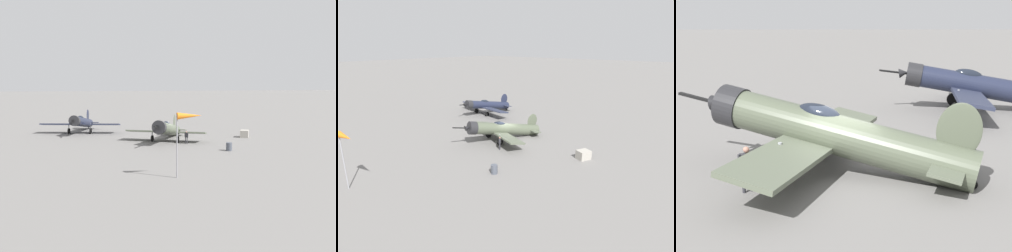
{
  "view_description": "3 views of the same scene",
  "coord_description": "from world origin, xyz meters",
  "views": [
    {
      "loc": [
        -46.82,
        6.85,
        7.8
      ],
      "look_at": [
        0.0,
        0.0,
        1.8
      ],
      "focal_mm": 39.66,
      "sensor_mm": 36.0,
      "label": 1
    },
    {
      "loc": [
        -25.39,
        -21.78,
        11.88
      ],
      "look_at": [
        0.0,
        0.0,
        1.8
      ],
      "focal_mm": 28.94,
      "sensor_mm": 36.0,
      "label": 2
    },
    {
      "loc": [
        -0.32,
        -16.25,
        5.64
      ],
      "look_at": [
        0.0,
        0.0,
        1.8
      ],
      "focal_mm": 49.58,
      "sensor_mm": 36.0,
      "label": 3
    }
  ],
  "objects": [
    {
      "name": "airplane_foreground",
      "position": [
        -0.47,
        0.18,
        1.46
      ],
      "size": [
        11.49,
        10.11,
        3.23
      ],
      "rotation": [
        0.0,
        0.0,
        2.77
      ],
      "color": "#4C5442",
      "rests_on": "ground_plane"
    },
    {
      "name": "equipment_crate",
      "position": [
        0.59,
        -10.51,
        0.48
      ],
      "size": [
        1.66,
        1.53,
        0.97
      ],
      "rotation": [
        0.0,
        0.0,
        2.72
      ],
      "color": "#9E998E",
      "rests_on": "ground_plane"
    },
    {
      "name": "windsock_mast",
      "position": [
        -18.39,
        1.06,
        4.76
      ],
      "size": [
        0.73,
        2.08,
        5.22
      ],
      "color": "gray",
      "rests_on": "ground_plane"
    },
    {
      "name": "fuel_drum",
      "position": [
        -8.22,
        -5.56,
        0.45
      ],
      "size": [
        0.68,
        0.68,
        0.89
      ],
      "color": "#474C56",
      "rests_on": "ground_plane"
    },
    {
      "name": "ground_plane",
      "position": [
        0.0,
        0.0,
        0.0
      ],
      "size": [
        400.0,
        400.0,
        0.0
      ],
      "primitive_type": "plane",
      "color": "slate"
    },
    {
      "name": "ground_crew_mechanic",
      "position": [
        -3.2,
        -1.79,
        0.94
      ],
      "size": [
        0.52,
        0.41,
        1.55
      ],
      "rotation": [
        0.0,
        0.0,
        2.15
      ],
      "color": "#2D2D33",
      "rests_on": "ground_plane"
    },
    {
      "name": "airplane_mid_apron",
      "position": [
        8.16,
        11.6,
        1.55
      ],
      "size": [
        10.74,
        11.48,
        3.2
      ],
      "rotation": [
        0.0,
        0.0,
        2.98
      ],
      "color": "#1E2338",
      "rests_on": "ground_plane"
    }
  ]
}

